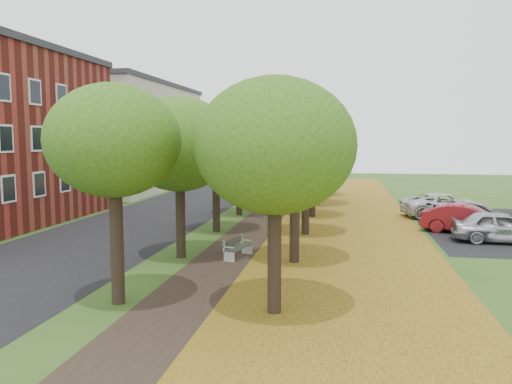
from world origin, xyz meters
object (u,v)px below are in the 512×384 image
at_px(car_grey, 471,214).
at_px(car_red, 467,219).
at_px(car_silver, 501,227).
at_px(car_white, 446,205).
at_px(bench, 237,248).

bearing_deg(car_grey, car_red, 141.37).
bearing_deg(car_silver, car_grey, 7.41).
bearing_deg(car_white, bench, 129.24).
height_order(bench, car_silver, car_silver).
height_order(bench, car_red, car_red).
distance_m(car_red, car_grey, 2.36).
height_order(bench, car_grey, car_grey).
height_order(car_red, car_grey, car_red).
xyz_separation_m(car_red, car_white, (0.00, 5.43, 0.01)).
xyz_separation_m(car_silver, car_white, (-1.05, 7.72, 0.00)).
bearing_deg(bench, car_white, -23.65).
bearing_deg(car_white, car_red, 169.29).
bearing_deg(car_red, car_grey, -0.16).
bearing_deg(bench, car_silver, -50.04).
relative_size(car_silver, car_red, 0.98).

